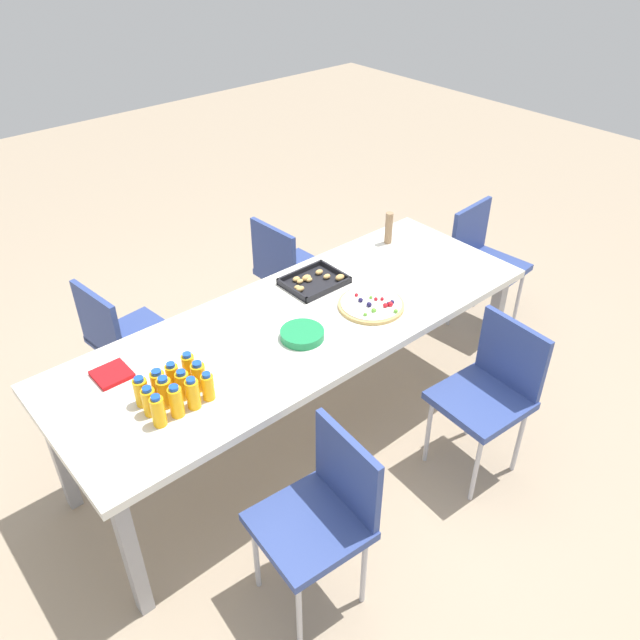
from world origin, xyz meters
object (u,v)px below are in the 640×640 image
at_px(party_table, 301,331).
at_px(juice_bottle_3, 208,387).
at_px(juice_bottle_0, 158,411).
at_px(fruit_pizza, 371,305).
at_px(plate_stack, 302,334).
at_px(napkin_stack, 112,374).
at_px(juice_bottle_4, 149,401).
at_px(juice_bottle_7, 199,376).
at_px(juice_bottle_9, 158,384).
at_px(chair_near_left, 323,510).
at_px(juice_bottle_2, 193,394).
at_px(juice_bottle_5, 165,392).
at_px(juice_bottle_6, 183,385).
at_px(chair_end, 482,257).
at_px(juice_bottle_11, 189,367).
at_px(snack_tray, 314,281).
at_px(chair_near_right, 491,387).
at_px(juice_bottle_1, 176,401).
at_px(chair_far_left, 123,336).
at_px(chair_far_right, 288,268).
at_px(juice_bottle_8, 141,392).
at_px(juice_bottle_10, 173,377).
at_px(cardboard_tube, 389,228).

distance_m(party_table, juice_bottle_3, 0.68).
relative_size(juice_bottle_0, fruit_pizza, 0.44).
distance_m(fruit_pizza, plate_stack, 0.43).
xyz_separation_m(party_table, napkin_stack, (-0.88, 0.22, 0.07)).
height_order(juice_bottle_4, juice_bottle_7, juice_bottle_7).
height_order(juice_bottle_9, plate_stack, juice_bottle_9).
xyz_separation_m(chair_near_left, juice_bottle_3, (-0.12, 0.59, 0.32)).
xyz_separation_m(juice_bottle_2, juice_bottle_5, (-0.08, 0.08, -0.00)).
bearing_deg(juice_bottle_9, juice_bottle_6, -44.54).
distance_m(chair_end, napkin_stack, 2.48).
bearing_deg(juice_bottle_11, juice_bottle_3, -91.32).
relative_size(juice_bottle_3, plate_stack, 0.64).
xyz_separation_m(juice_bottle_3, snack_tray, (0.92, 0.40, -0.05)).
height_order(party_table, snack_tray, snack_tray).
xyz_separation_m(chair_near_right, juice_bottle_1, (-1.37, 0.57, 0.33)).
height_order(juice_bottle_6, juice_bottle_11, juice_bottle_11).
height_order(juice_bottle_3, juice_bottle_9, juice_bottle_9).
bearing_deg(juice_bottle_9, fruit_pizza, -5.19).
bearing_deg(juice_bottle_1, snack_tray, 20.77).
bearing_deg(chair_end, juice_bottle_0, 1.19).
distance_m(chair_far_left, snack_tray, 1.07).
bearing_deg(chair_near_left, juice_bottle_2, 23.25).
xyz_separation_m(chair_far_right, juice_bottle_0, (-1.41, -0.96, 0.33)).
height_order(chair_far_right, plate_stack, chair_far_right).
relative_size(juice_bottle_1, juice_bottle_6, 1.09).
relative_size(chair_far_left, chair_far_right, 1.00).
xyz_separation_m(juice_bottle_8, juice_bottle_10, (0.15, 0.00, -0.00)).
bearing_deg(juice_bottle_4, juice_bottle_6, -0.41).
bearing_deg(juice_bottle_0, chair_end, 5.84).
height_order(chair_near_right, juice_bottle_8, juice_bottle_8).
relative_size(juice_bottle_7, snack_tray, 0.44).
distance_m(juice_bottle_2, snack_tray, 1.07).
distance_m(juice_bottle_6, juice_bottle_11, 0.11).
distance_m(chair_far_right, juice_bottle_4, 1.69).
relative_size(juice_bottle_1, juice_bottle_2, 1.01).
xyz_separation_m(chair_near_left, snack_tray, (0.80, 0.99, 0.27)).
relative_size(fruit_pizza, snack_tray, 1.06).
xyz_separation_m(juice_bottle_0, napkin_stack, (-0.01, 0.40, -0.06)).
xyz_separation_m(juice_bottle_8, fruit_pizza, (1.21, -0.10, -0.05)).
xyz_separation_m(juice_bottle_2, juice_bottle_8, (-0.15, 0.15, -0.00)).
relative_size(chair_far_right, chair_end, 1.00).
distance_m(chair_near_right, juice_bottle_9, 1.57).
bearing_deg(juice_bottle_1, chair_far_right, 35.97).
bearing_deg(juice_bottle_10, party_table, 2.44).
bearing_deg(juice_bottle_2, juice_bottle_5, 134.13).
xyz_separation_m(chair_end, juice_bottle_0, (-2.45, -0.25, 0.33)).
bearing_deg(cardboard_tube, juice_bottle_3, -163.24).
distance_m(chair_near_right, juice_bottle_7, 1.41).
distance_m(juice_bottle_3, juice_bottle_10, 0.17).
relative_size(party_table, plate_stack, 11.95).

